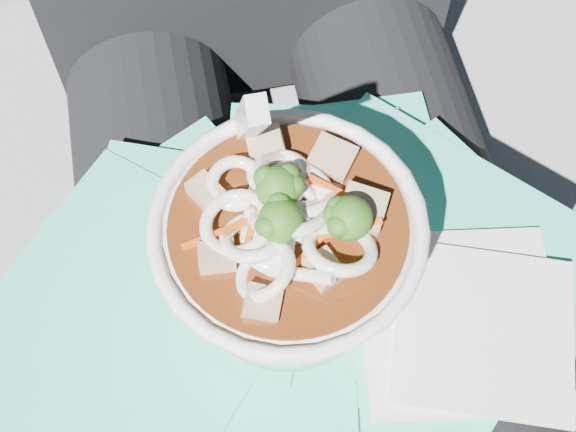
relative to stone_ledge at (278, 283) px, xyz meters
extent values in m
cube|color=slate|center=(0.00, 0.00, 0.00)|extent=(1.04, 0.59, 0.46)
cylinder|color=black|center=(-0.10, -0.15, 0.30)|extent=(0.14, 0.48, 0.14)
cylinder|color=black|center=(0.10, -0.15, 0.30)|extent=(0.14, 0.48, 0.14)
cube|color=#32D3AC|center=(0.04, -0.08, 0.37)|extent=(0.14, 0.11, 0.00)
cube|color=#32D3AC|center=(-0.01, -0.20, 0.37)|extent=(0.24, 0.23, 0.00)
cube|color=#32D3AC|center=(-0.07, -0.14, 0.38)|extent=(0.22, 0.24, 0.00)
cube|color=#32D3AC|center=(-0.03, -0.21, 0.38)|extent=(0.19, 0.18, 0.00)
cube|color=#32D3AC|center=(-0.05, -0.21, 0.38)|extent=(0.14, 0.16, 0.00)
cube|color=#32D3AC|center=(0.01, -0.10, 0.38)|extent=(0.16, 0.17, 0.00)
cube|color=#32D3AC|center=(-0.08, -0.13, 0.38)|extent=(0.21, 0.20, 0.00)
cube|color=#32D3AC|center=(-0.13, -0.17, 0.38)|extent=(0.26, 0.27, 0.00)
cube|color=#32D3AC|center=(0.08, -0.17, 0.38)|extent=(0.22, 0.22, 0.00)
cube|color=#32D3AC|center=(0.06, -0.16, 0.39)|extent=(0.27, 0.27, 0.00)
cube|color=white|center=(0.08, -0.22, 0.39)|extent=(0.14, 0.14, 0.00)
cube|color=white|center=(0.09, -0.23, 0.39)|extent=(0.14, 0.14, 0.00)
torus|color=white|center=(-0.02, -0.17, 0.47)|extent=(0.16, 0.16, 0.01)
cylinder|color=#4C200A|center=(-0.02, -0.17, 0.47)|extent=(0.13, 0.13, 0.01)
torus|color=white|center=(-0.04, -0.18, 0.48)|extent=(0.05, 0.05, 0.03)
torus|color=white|center=(-0.01, -0.16, 0.48)|extent=(0.05, 0.05, 0.03)
torus|color=white|center=(-0.02, -0.15, 0.48)|extent=(0.06, 0.06, 0.04)
torus|color=white|center=(-0.05, -0.14, 0.48)|extent=(0.04, 0.04, 0.02)
torus|color=white|center=(-0.02, -0.17, 0.48)|extent=(0.05, 0.05, 0.03)
torus|color=white|center=(-0.01, -0.17, 0.48)|extent=(0.05, 0.05, 0.02)
torus|color=white|center=(0.00, -0.19, 0.48)|extent=(0.06, 0.06, 0.02)
torus|color=white|center=(-0.02, -0.17, 0.49)|extent=(0.05, 0.04, 0.04)
torus|color=white|center=(-0.05, -0.17, 0.49)|extent=(0.06, 0.06, 0.02)
torus|color=white|center=(-0.04, -0.20, 0.48)|extent=(0.05, 0.05, 0.03)
torus|color=white|center=(-0.02, -0.16, 0.48)|extent=(0.06, 0.06, 0.01)
torus|color=white|center=(-0.02, -0.14, 0.48)|extent=(0.05, 0.05, 0.02)
torus|color=white|center=(-0.02, -0.17, 0.48)|extent=(0.05, 0.05, 0.02)
cylinder|color=white|center=(-0.02, -0.20, 0.48)|extent=(0.04, 0.03, 0.02)
cylinder|color=white|center=(-0.03, -0.17, 0.48)|extent=(0.03, 0.02, 0.02)
cylinder|color=white|center=(-0.03, -0.19, 0.48)|extent=(0.01, 0.03, 0.02)
cylinder|color=#6D9849|center=(0.01, -0.18, 0.48)|extent=(0.01, 0.01, 0.01)
sphere|color=#1D5012|center=(0.01, -0.18, 0.49)|extent=(0.02, 0.02, 0.02)
sphere|color=#1D5012|center=(0.00, -0.19, 0.50)|extent=(0.01, 0.01, 0.01)
sphere|color=#1D5012|center=(0.00, -0.18, 0.50)|extent=(0.01, 0.01, 0.01)
sphere|color=#1D5012|center=(0.00, -0.19, 0.50)|extent=(0.01, 0.01, 0.01)
sphere|color=#1D5012|center=(0.00, -0.18, 0.50)|extent=(0.01, 0.01, 0.01)
cylinder|color=#6D9849|center=(-0.02, -0.16, 0.48)|extent=(0.01, 0.01, 0.01)
sphere|color=#1D5012|center=(-0.02, -0.16, 0.49)|extent=(0.02, 0.02, 0.02)
sphere|color=#1D5012|center=(-0.02, -0.15, 0.50)|extent=(0.01, 0.01, 0.01)
sphere|color=#1D5012|center=(-0.02, -0.16, 0.50)|extent=(0.01, 0.01, 0.01)
sphere|color=#1D5012|center=(-0.03, -0.15, 0.50)|extent=(0.01, 0.01, 0.01)
sphere|color=#1D5012|center=(-0.03, -0.15, 0.50)|extent=(0.01, 0.01, 0.01)
cylinder|color=#6D9849|center=(-0.03, -0.18, 0.48)|extent=(0.01, 0.01, 0.01)
sphere|color=#1D5012|center=(-0.03, -0.18, 0.49)|extent=(0.02, 0.02, 0.02)
sphere|color=#1D5012|center=(-0.02, -0.17, 0.49)|extent=(0.01, 0.01, 0.01)
sphere|color=#1D5012|center=(-0.04, -0.18, 0.49)|extent=(0.01, 0.01, 0.01)
sphere|color=#1D5012|center=(-0.03, -0.18, 0.50)|extent=(0.01, 0.01, 0.01)
sphere|color=#1D5012|center=(-0.03, -0.17, 0.50)|extent=(0.01, 0.01, 0.01)
cube|color=#D75012|center=(-0.06, -0.17, 0.48)|extent=(0.04, 0.01, 0.01)
cube|color=#D75012|center=(-0.01, -0.15, 0.48)|extent=(0.04, 0.01, 0.01)
cube|color=#D75012|center=(-0.02, -0.19, 0.48)|extent=(0.04, 0.03, 0.01)
cube|color=#D75012|center=(0.01, -0.16, 0.48)|extent=(0.04, 0.03, 0.02)
cube|color=#D75012|center=(-0.02, -0.18, 0.49)|extent=(0.04, 0.02, 0.01)
cube|color=#D75012|center=(-0.04, -0.16, 0.48)|extent=(0.04, 0.03, 0.01)
cube|color=#D75012|center=(-0.04, -0.17, 0.49)|extent=(0.02, 0.04, 0.01)
cube|color=#D75012|center=(0.00, -0.18, 0.48)|extent=(0.05, 0.01, 0.02)
cube|color=#D75012|center=(-0.03, -0.16, 0.49)|extent=(0.03, 0.04, 0.01)
cube|color=#A47D5C|center=(0.02, -0.17, 0.48)|extent=(0.03, 0.03, 0.02)
cube|color=#A47D5C|center=(0.01, -0.14, 0.48)|extent=(0.03, 0.03, 0.02)
cube|color=#A47D5C|center=(-0.02, -0.12, 0.48)|extent=(0.02, 0.02, 0.02)
cube|color=#A47D5C|center=(-0.06, -0.14, 0.48)|extent=(0.02, 0.02, 0.01)
cube|color=#A47D5C|center=(-0.06, -0.19, 0.48)|extent=(0.02, 0.02, 0.01)
cube|color=#A47D5C|center=(-0.04, -0.22, 0.48)|extent=(0.03, 0.02, 0.02)
cube|color=#A47D5C|center=(-0.01, -0.20, 0.48)|extent=(0.03, 0.03, 0.02)
ellipsoid|color=white|center=(-0.04, -0.18, 0.48)|extent=(0.03, 0.04, 0.01)
cube|color=white|center=(-0.04, -0.14, 0.53)|extent=(0.01, 0.08, 0.12)
camera|label=1|loc=(-0.06, -0.37, 0.87)|focal=50.00mm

